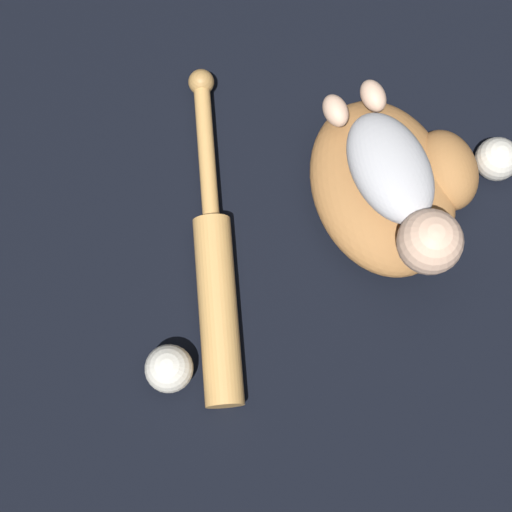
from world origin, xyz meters
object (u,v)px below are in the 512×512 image
Objects in this scene: baseball_bat at (215,273)px; baseball at (169,369)px; baseball_spare at (497,159)px; baseball_glove at (393,184)px; baby_figure at (402,189)px.

baseball_bat is 6.44× the size of baseball.
baseball_bat is at bearing -107.48° from baseball_spare.
baseball_bat is (-0.07, -0.31, -0.02)m from baseball_glove.
baseball_bat is at bearing 115.76° from baseball.
baseball is 1.04× the size of baseball_spare.
baseball is (-0.00, -0.46, -0.01)m from baseball_glove.
baseball_spare is (0.08, 0.17, -0.01)m from baseball_glove.
baby_figure reaches higher than baseball.
baseball_spare is at bearing 83.01° from baseball.
baseball_spare is (0.05, 0.19, -0.10)m from baby_figure.
baseball_bat is 0.50m from baseball_spare.
baseball_glove is 0.10m from baby_figure.
baseball_bat is (-0.10, -0.28, -0.11)m from baby_figure.
baby_figure is 0.22m from baseball_spare.
baseball_glove is 0.18m from baseball_spare.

